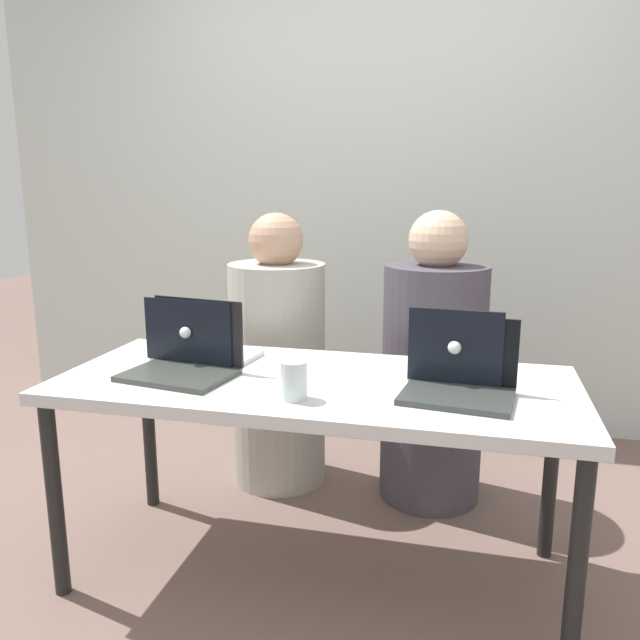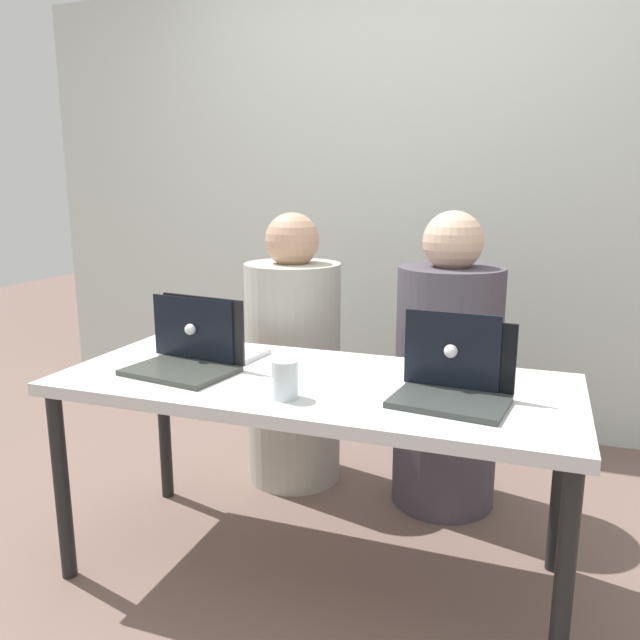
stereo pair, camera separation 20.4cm
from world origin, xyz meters
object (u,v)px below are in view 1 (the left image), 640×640
object	(u,v)px
water_glass_center	(294,383)
person_on_left	(278,365)
laptop_front_left	(186,359)
person_on_right	(433,374)
laptop_front_right	(460,379)
laptop_back_right	(456,364)
laptop_back_left	(201,348)

from	to	relation	value
water_glass_center	person_on_left	bearing A→B (deg)	110.72
person_on_left	laptop_front_left	bearing A→B (deg)	81.22
person_on_right	laptop_front_left	bearing A→B (deg)	37.20
laptop_front_left	laptop_front_right	xyz separation A→B (m)	(0.88, -0.00, -0.00)
person_on_left	laptop_front_right	bearing A→B (deg)	136.25
person_on_left	laptop_front_left	xyz separation A→B (m)	(-0.09, -0.71, 0.22)
person_on_left	water_glass_center	distance (m)	0.95
person_on_left	laptop_back_right	distance (m)	0.99
laptop_back_left	laptop_back_right	bearing A→B (deg)	-172.95
laptop_back_right	laptop_back_left	bearing A→B (deg)	3.23
person_on_right	laptop_front_right	world-z (taller)	person_on_right
person_on_right	laptop_front_right	distance (m)	0.76
person_on_right	laptop_back_left	world-z (taller)	person_on_right
laptop_front_left	laptop_back_right	distance (m)	0.88
laptop_back_right	water_glass_center	xyz separation A→B (m)	(-0.45, -0.29, -0.00)
laptop_back_right	laptop_front_right	size ratio (longest dim) A/B	0.87
person_on_left	person_on_right	xyz separation A→B (m)	(0.68, 0.00, 0.01)
laptop_front_right	person_on_right	bearing A→B (deg)	106.56
laptop_back_left	laptop_front_right	bearing A→B (deg)	177.86
person_on_right	laptop_front_right	size ratio (longest dim) A/B	3.54
person_on_right	water_glass_center	distance (m)	0.96
laptop_front_left	water_glass_center	bearing A→B (deg)	-10.83
laptop_front_right	water_glass_center	world-z (taller)	laptop_front_right
water_glass_center	person_on_right	bearing A→B (deg)	67.96
person_on_left	person_on_right	bearing A→B (deg)	178.28
person_on_right	laptop_back_right	world-z (taller)	person_on_right
laptop_front_left	laptop_back_right	size ratio (longest dim) A/B	1.25
laptop_back_left	laptop_front_right	world-z (taller)	laptop_back_left
laptop_back_left	water_glass_center	distance (m)	0.52
laptop_back_left	laptop_front_left	distance (m)	0.15
person_on_right	laptop_back_right	size ratio (longest dim) A/B	4.06
person_on_left	water_glass_center	bearing A→B (deg)	109.00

